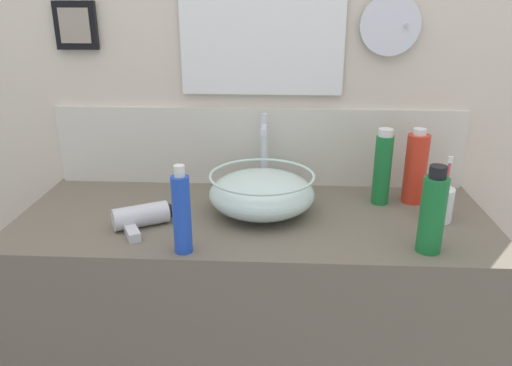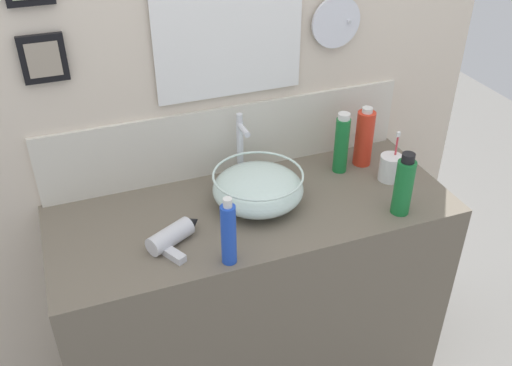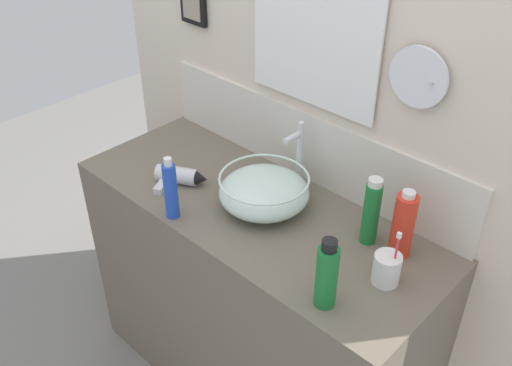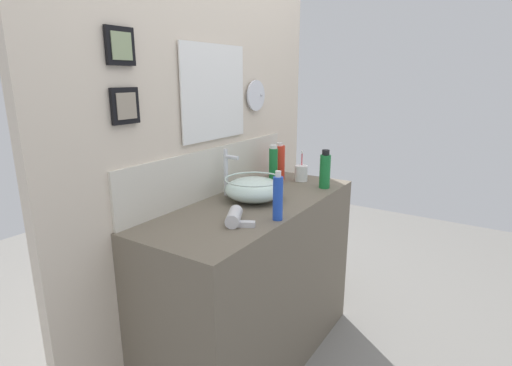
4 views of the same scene
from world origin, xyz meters
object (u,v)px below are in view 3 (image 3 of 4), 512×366
(shampoo_bottle, at_px, (171,190))
(glass_bowl_sink, at_px, (264,191))
(hair_drier, at_px, (180,176))
(soap_dispenser, at_px, (327,275))
(spray_bottle, at_px, (403,225))
(faucet, at_px, (298,152))
(lotion_bottle, at_px, (371,212))
(toothbrush_cup, at_px, (387,269))

(shampoo_bottle, bearing_deg, glass_bowl_sink, 53.26)
(hair_drier, distance_m, soap_dispenser, 0.74)
(spray_bottle, bearing_deg, hair_drier, -164.38)
(faucet, xyz_separation_m, lotion_bottle, (0.36, -0.08, -0.03))
(hair_drier, distance_m, toothbrush_cup, 0.81)
(toothbrush_cup, distance_m, spray_bottle, 0.15)
(spray_bottle, bearing_deg, faucet, 172.32)
(soap_dispenser, bearing_deg, lotion_bottle, 102.26)
(glass_bowl_sink, relative_size, soap_dispenser, 1.37)
(hair_drier, height_order, spray_bottle, spray_bottle)
(glass_bowl_sink, height_order, faucet, faucet)
(spray_bottle, relative_size, soap_dispenser, 1.03)
(soap_dispenser, height_order, lotion_bottle, lotion_bottle)
(hair_drier, bearing_deg, soap_dispenser, -7.95)
(faucet, bearing_deg, lotion_bottle, -12.27)
(faucet, relative_size, hair_drier, 1.30)
(soap_dispenser, bearing_deg, spray_bottle, 83.53)
(glass_bowl_sink, distance_m, faucet, 0.19)
(spray_bottle, xyz_separation_m, soap_dispenser, (-0.04, -0.32, -0.01))
(lotion_bottle, bearing_deg, hair_drier, -163.37)
(toothbrush_cup, distance_m, lotion_bottle, 0.19)
(spray_bottle, distance_m, lotion_bottle, 0.10)
(hair_drier, xyz_separation_m, shampoo_bottle, (0.13, -0.14, 0.07))
(hair_drier, height_order, shampoo_bottle, shampoo_bottle)
(spray_bottle, distance_m, shampoo_bottle, 0.73)
(lotion_bottle, bearing_deg, spray_bottle, 8.78)
(toothbrush_cup, distance_m, soap_dispenser, 0.21)
(faucet, height_order, spray_bottle, faucet)
(soap_dispenser, distance_m, shampoo_bottle, 0.60)
(soap_dispenser, distance_m, lotion_bottle, 0.31)
(glass_bowl_sink, relative_size, hair_drier, 1.56)
(shampoo_bottle, relative_size, lotion_bottle, 0.97)
(soap_dispenser, height_order, shampoo_bottle, shampoo_bottle)
(hair_drier, height_order, lotion_bottle, lotion_bottle)
(soap_dispenser, relative_size, shampoo_bottle, 0.99)
(faucet, relative_size, toothbrush_cup, 1.36)
(glass_bowl_sink, distance_m, spray_bottle, 0.47)
(hair_drier, relative_size, lotion_bottle, 0.84)
(faucet, bearing_deg, shampoo_bottle, -113.71)
(glass_bowl_sink, distance_m, lotion_bottle, 0.37)
(lotion_bottle, bearing_deg, glass_bowl_sink, -165.24)
(faucet, bearing_deg, spray_bottle, -7.68)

